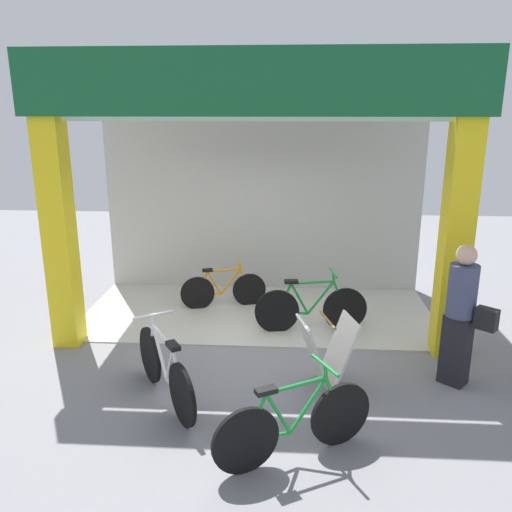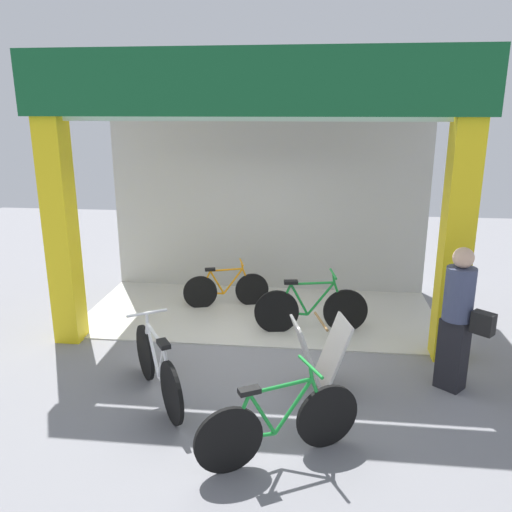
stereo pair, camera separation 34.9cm
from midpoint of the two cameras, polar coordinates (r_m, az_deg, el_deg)
ground_plane at (r=7.39m, az=0.82°, el=-9.98°), size 19.18×19.18×0.00m
shop_facade at (r=8.06m, az=1.81°, el=7.90°), size 5.79×2.86×3.92m
bicycle_inside_0 at (r=7.78m, az=7.30°, el=-5.78°), size 1.67×0.46×0.93m
bicycle_inside_1 at (r=8.70m, az=-2.16°, el=-3.66°), size 1.39×0.47×0.79m
bicycle_parked_0 at (r=6.12m, az=-9.12°, el=-12.05°), size 0.98×1.48×0.95m
bicycle_parked_1 at (r=5.15m, az=4.61°, el=-17.92°), size 1.50×0.83×0.92m
sandwich_board_sign at (r=6.30m, az=8.61°, el=-10.63°), size 0.75×0.67×0.87m
pedestrian_1 at (r=6.53m, az=22.71°, el=-6.25°), size 0.61×0.57×1.74m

